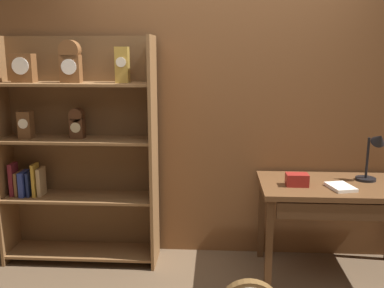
{
  "coord_description": "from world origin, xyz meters",
  "views": [
    {
      "loc": [
        -0.03,
        -2.44,
        1.77
      ],
      "look_at": [
        -0.22,
        0.65,
        1.11
      ],
      "focal_mm": 40.19,
      "sensor_mm": 36.0,
      "label": 1
    }
  ],
  "objects_px": {
    "workbench": "(338,196)",
    "bookshelf": "(75,149)",
    "toolbox_small": "(297,180)",
    "desk_lamp": "(374,153)",
    "open_repair_manual": "(341,187)"
  },
  "relations": [
    {
      "from": "workbench",
      "to": "bookshelf",
      "type": "bearing_deg",
      "value": 174.59
    },
    {
      "from": "workbench",
      "to": "toolbox_small",
      "type": "xyz_separation_m",
      "value": [
        -0.33,
        -0.04,
        0.14
      ]
    },
    {
      "from": "desk_lamp",
      "to": "toolbox_small",
      "type": "relative_size",
      "value": 2.48
    },
    {
      "from": "workbench",
      "to": "desk_lamp",
      "type": "bearing_deg",
      "value": 21.07
    },
    {
      "from": "bookshelf",
      "to": "workbench",
      "type": "relative_size",
      "value": 1.58
    },
    {
      "from": "toolbox_small",
      "to": "open_repair_manual",
      "type": "distance_m",
      "value": 0.32
    },
    {
      "from": "desk_lamp",
      "to": "workbench",
      "type": "bearing_deg",
      "value": -158.93
    },
    {
      "from": "workbench",
      "to": "toolbox_small",
      "type": "relative_size",
      "value": 7.2
    },
    {
      "from": "desk_lamp",
      "to": "open_repair_manual",
      "type": "bearing_deg",
      "value": -145.64
    },
    {
      "from": "workbench",
      "to": "open_repair_manual",
      "type": "bearing_deg",
      "value": -99.25
    },
    {
      "from": "toolbox_small",
      "to": "open_repair_manual",
      "type": "height_order",
      "value": "toolbox_small"
    },
    {
      "from": "bookshelf",
      "to": "workbench",
      "type": "height_order",
      "value": "bookshelf"
    },
    {
      "from": "bookshelf",
      "to": "toolbox_small",
      "type": "distance_m",
      "value": 1.83
    },
    {
      "from": "workbench",
      "to": "toolbox_small",
      "type": "bearing_deg",
      "value": -172.87
    },
    {
      "from": "workbench",
      "to": "desk_lamp",
      "type": "relative_size",
      "value": 2.9
    }
  ]
}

